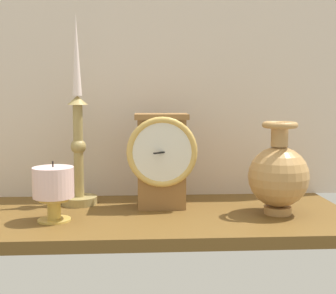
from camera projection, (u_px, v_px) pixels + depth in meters
ground_plane at (114, 219)px, 96.76cm from camera, size 100.00×36.00×2.40cm
back_wall at (116, 63)px, 111.39cm from camera, size 120.00×2.00×65.00cm
mantel_clock at (161, 159)px, 100.53cm from camera, size 15.11×10.25×20.74cm
candlestick_tall_left at (78, 140)px, 103.27cm from camera, size 7.98×7.98×42.68cm
brass_vase_bulbous at (279, 175)px, 95.41cm from camera, size 12.59×12.59×19.33cm
pillar_candle_front at (53, 187)px, 90.25cm from camera, size 8.04×8.04×11.94cm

